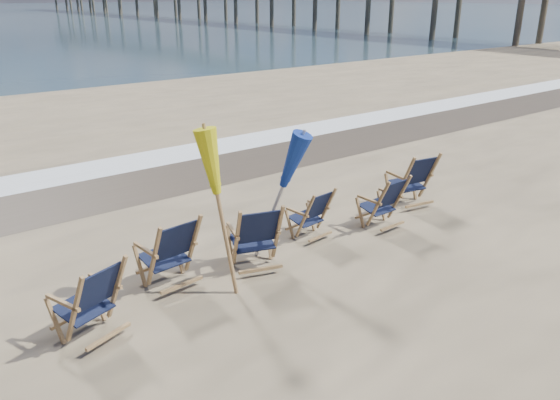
% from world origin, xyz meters
% --- Properties ---
extents(surf_foam, '(200.00, 1.40, 0.01)m').
position_xyz_m(surf_foam, '(0.00, 8.30, 0.00)').
color(surf_foam, silver).
rests_on(surf_foam, ground).
extents(wet_sand_strip, '(200.00, 2.60, 0.00)m').
position_xyz_m(wet_sand_strip, '(0.00, 6.80, 0.00)').
color(wet_sand_strip, '#42362A').
rests_on(wet_sand_strip, ground).
extents(beach_chair_0, '(0.89, 0.94, 1.05)m').
position_xyz_m(beach_chair_0, '(-2.78, 1.72, 0.53)').
color(beach_chair_0, black).
rests_on(beach_chair_0, ground).
extents(beach_chair_1, '(0.77, 0.85, 1.09)m').
position_xyz_m(beach_chair_1, '(-1.49, 2.21, 0.55)').
color(beach_chair_1, black).
rests_on(beach_chair_1, ground).
extents(beach_chair_2, '(0.91, 0.96, 1.09)m').
position_xyz_m(beach_chair_2, '(-0.33, 1.81, 0.55)').
color(beach_chair_2, black).
rests_on(beach_chair_2, ground).
extents(beach_chair_3, '(0.64, 0.71, 0.90)m').
position_xyz_m(beach_chair_3, '(1.03, 2.28, 0.45)').
color(beach_chair_3, black).
rests_on(beach_chair_3, ground).
extents(beach_chair_4, '(0.65, 0.72, 0.98)m').
position_xyz_m(beach_chair_4, '(2.32, 1.84, 0.49)').
color(beach_chair_4, black).
rests_on(beach_chair_4, ground).
extents(beach_chair_5, '(0.83, 0.90, 1.10)m').
position_xyz_m(beach_chair_5, '(3.54, 2.17, 0.55)').
color(beach_chair_5, black).
rests_on(beach_chair_5, ground).
extents(umbrella_yellow, '(0.30, 0.30, 2.27)m').
position_xyz_m(umbrella_yellow, '(-1.30, 1.73, 1.74)').
color(umbrella_yellow, '#9E7546').
rests_on(umbrella_yellow, ground).
extents(umbrella_blue, '(0.30, 0.30, 2.15)m').
position_xyz_m(umbrella_blue, '(-0.19, 2.05, 1.62)').
color(umbrella_blue, '#A5A5AD').
rests_on(umbrella_blue, ground).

